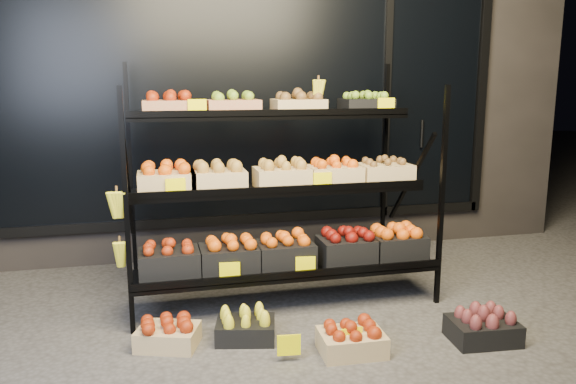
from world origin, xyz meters
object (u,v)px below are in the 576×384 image
object	(u,v)px
floor_crate_midright	(352,338)
floor_crate_midleft	(246,326)
display_rack	(279,188)
floor_crate_left	(168,333)

from	to	relation	value
floor_crate_midright	floor_crate_midleft	bearing A→B (deg)	153.41
display_rack	floor_crate_midleft	distance (m)	1.03
floor_crate_left	floor_crate_midleft	xyz separation A→B (m)	(0.45, -0.02, 0.00)
floor_crate_midleft	floor_crate_midright	distance (m)	0.64
display_rack	floor_crate_left	world-z (taller)	display_rack
floor_crate_midleft	display_rack	bearing A→B (deg)	74.68
floor_crate_left	floor_crate_midright	world-z (taller)	floor_crate_midright
display_rack	floor_crate_midright	world-z (taller)	display_rack
floor_crate_left	floor_crate_midright	xyz separation A→B (m)	(1.01, -0.33, 0.00)
display_rack	floor_crate_left	bearing A→B (deg)	-141.31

